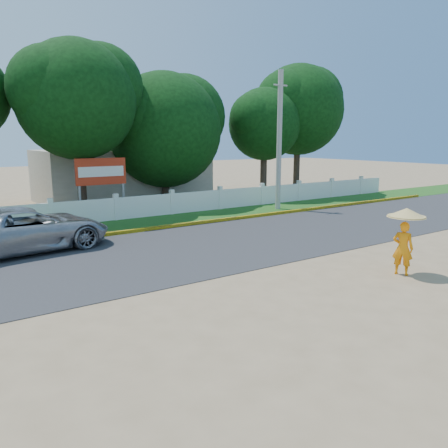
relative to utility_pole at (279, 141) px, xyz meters
name	(u,v)px	position (x,y,z in m)	size (l,w,h in m)	color
ground	(265,282)	(-8.69, -9.41, -3.74)	(120.00, 120.00, 0.00)	#9E8460
road	(185,248)	(-8.69, -4.91, -3.73)	(60.00, 7.00, 0.02)	#38383A
grass_verge	(128,225)	(-8.69, 0.34, -3.72)	(60.00, 3.50, 0.03)	#2D601E
curb	(144,230)	(-8.69, -1.36, -3.66)	(40.00, 0.18, 0.16)	yellow
fence	(116,209)	(-8.69, 1.79, -3.19)	(40.00, 0.10, 1.10)	silver
building_near	(122,175)	(-5.69, 8.59, -2.14)	(10.00, 6.00, 3.20)	#B7AD99
utility_pole	(279,141)	(0.00, 0.00, 0.00)	(0.28, 0.28, 7.47)	gray
vehicle	(26,229)	(-13.39, -2.13, -2.96)	(2.58, 5.61, 1.56)	#999AA0
monk_with_parasol	(405,232)	(-4.97, -11.10, -2.47)	(1.07, 1.07, 1.94)	orange
billboard	(101,175)	(-8.96, 2.89, -1.60)	(2.50, 0.13, 2.95)	gray
tree_row	(126,116)	(-6.76, 4.80, 1.33)	(35.75, 7.56, 8.96)	#473828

